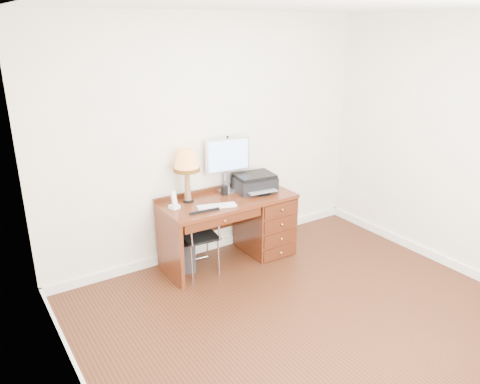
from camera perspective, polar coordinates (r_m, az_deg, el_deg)
ground at (r=4.51m, az=8.32°, el=-15.17°), size 4.00×4.00×0.00m
room_shell at (r=4.89m, az=3.43°, el=-11.23°), size 4.00×4.00×4.00m
desk at (r=5.45m, az=1.44°, el=-3.47°), size 1.50×0.67×0.75m
monitor at (r=5.29m, az=-1.52°, el=4.16°), size 0.54×0.19×0.62m
keyboard at (r=4.94m, az=-2.86°, el=-1.71°), size 0.43×0.23×0.02m
mouse_pad at (r=5.31m, az=2.68°, el=-0.06°), size 0.20×0.20×0.04m
printer at (r=5.38m, az=1.78°, el=1.18°), size 0.49×0.41×0.20m
leg_lamp at (r=4.97m, az=-6.53°, el=3.47°), size 0.29×0.29×0.58m
phone at (r=4.91m, az=-8.02°, el=-1.40°), size 0.11×0.11×0.19m
pen_cup at (r=5.26m, az=-1.92°, el=0.21°), size 0.08×0.08×0.10m
chair at (r=5.01m, az=-4.69°, el=-5.01°), size 0.40×0.40×0.77m
equipment_box at (r=5.24m, az=-7.25°, el=-7.67°), size 0.35×0.35×0.33m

